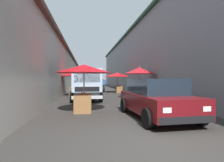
% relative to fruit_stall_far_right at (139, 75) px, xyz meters
% --- Properties ---
extents(ground, '(90.00, 90.00, 0.00)m').
position_rel_fruit_stall_far_right_xyz_m(ground, '(4.57, 2.34, -1.76)').
color(ground, '#33302D').
extents(building_left_whitewash, '(49.80, 7.50, 4.67)m').
position_rel_fruit_stall_far_right_xyz_m(building_left_whitewash, '(6.82, 9.31, 0.58)').
color(building_left_whitewash, beige).
rests_on(building_left_whitewash, ground).
extents(building_right_concrete, '(49.80, 7.50, 7.05)m').
position_rel_fruit_stall_far_right_xyz_m(building_right_concrete, '(6.82, -4.63, 1.77)').
color(building_right_concrete, gray).
rests_on(building_right_concrete, ground).
extents(fruit_stall_far_right, '(2.27, 2.27, 2.37)m').
position_rel_fruit_stall_far_right_xyz_m(fruit_stall_far_right, '(0.00, 0.00, 0.00)').
color(fruit_stall_far_right, '#9E9EA3').
rests_on(fruit_stall_far_right, ground).
extents(fruit_stall_mid_lane, '(2.39, 2.39, 2.13)m').
position_rel_fruit_stall_far_right_xyz_m(fruit_stall_mid_lane, '(-4.91, 3.95, -0.18)').
color(fruit_stall_mid_lane, '#9E9EA3').
rests_on(fruit_stall_mid_lane, ground).
extents(fruit_stall_near_right, '(2.72, 2.72, 2.15)m').
position_rel_fruit_stall_far_right_xyz_m(fruit_stall_near_right, '(3.01, 4.80, -0.06)').
color(fruit_stall_near_right, '#9E9EA3').
rests_on(fruit_stall_near_right, ground).
extents(fruit_stall_near_left, '(2.83, 2.83, 2.17)m').
position_rel_fruit_stall_far_right_xyz_m(fruit_stall_near_left, '(5.90, 0.59, -0.01)').
color(fruit_stall_near_left, '#9E9EA3').
rests_on(fruit_stall_near_left, ground).
extents(hatchback_car, '(3.99, 2.08, 1.45)m').
position_rel_fruit_stall_far_right_xyz_m(hatchback_car, '(-6.33, 1.30, -1.03)').
color(hatchback_car, '#600F14').
rests_on(hatchback_car, ground).
extents(delivery_truck, '(5.01, 2.19, 2.08)m').
position_rel_fruit_stall_far_right_xyz_m(delivery_truck, '(-0.92, 3.87, -0.72)').
color(delivery_truck, black).
rests_on(delivery_truck, ground).
extents(vendor_by_crates, '(0.25, 0.62, 1.55)m').
position_rel_fruit_stall_far_right_xyz_m(vendor_by_crates, '(8.13, 1.87, -0.88)').
color(vendor_by_crates, '#232328').
rests_on(vendor_by_crates, ground).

